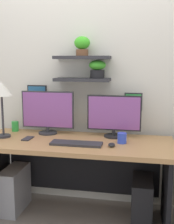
{
  "coord_description": "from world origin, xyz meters",
  "views": [
    {
      "loc": [
        0.59,
        -2.42,
        1.45
      ],
      "look_at": [
        0.1,
        0.05,
        1.01
      ],
      "focal_mm": 46.3,
      "sensor_mm": 36.0,
      "label": 1
    }
  ],
  "objects": [
    {
      "name": "monitor_left",
      "position": [
        -0.32,
        0.22,
        0.96
      ],
      "size": [
        0.52,
        0.18,
        0.42
      ],
      "color": "#2D2D33",
      "rests_on": "desk"
    },
    {
      "name": "desk",
      "position": [
        0.0,
        0.06,
        0.54
      ],
      "size": [
        1.73,
        0.68,
        0.75
      ],
      "color": "tan",
      "rests_on": "ground"
    },
    {
      "name": "monitor_right",
      "position": [
        0.32,
        0.22,
        0.95
      ],
      "size": [
        0.5,
        0.18,
        0.39
      ],
      "color": "black",
      "rests_on": "desk"
    },
    {
      "name": "coffee_mug",
      "position": [
        0.42,
        0.02,
        0.8
      ],
      "size": [
        0.08,
        0.08,
        0.09
      ],
      "primitive_type": "cylinder",
      "color": "blue",
      "rests_on": "desk"
    },
    {
      "name": "computer_tower_left",
      "position": [
        -0.63,
        0.05,
        0.21
      ],
      "size": [
        0.18,
        0.4,
        0.42
      ],
      "primitive_type": "cube",
      "color": "#99999E",
      "rests_on": "ground"
    },
    {
      "name": "desk_lamp",
      "position": [
        -0.69,
        0.01,
        1.17
      ],
      "size": [
        0.2,
        0.2,
        0.52
      ],
      "color": "#2D2D33",
      "rests_on": "desk"
    },
    {
      "name": "keyboard",
      "position": [
        0.04,
        -0.11,
        0.76
      ],
      "size": [
        0.44,
        0.14,
        0.02
      ],
      "primitive_type": "cube",
      "color": "#2D2D33",
      "rests_on": "desk"
    },
    {
      "name": "back_wall_assembly",
      "position": [
        0.0,
        0.44,
        1.35
      ],
      "size": [
        4.4,
        0.24,
        2.7
      ],
      "color": "silver",
      "rests_on": "ground"
    },
    {
      "name": "cell_phone",
      "position": [
        -0.44,
        -0.02,
        0.76
      ],
      "size": [
        0.08,
        0.14,
        0.01
      ],
      "primitive_type": "cube",
      "rotation": [
        0.0,
        0.0,
        -0.04
      ],
      "color": "#2D2D33",
      "rests_on": "desk"
    },
    {
      "name": "pen_cup",
      "position": [
        -0.68,
        0.24,
        0.8
      ],
      "size": [
        0.07,
        0.07,
        0.1
      ],
      "primitive_type": "cylinder",
      "color": "green",
      "rests_on": "desk"
    },
    {
      "name": "ground_plane",
      "position": [
        0.0,
        0.0,
        0.0
      ],
      "size": [
        8.0,
        8.0,
        0.0
      ],
      "primitive_type": "plane",
      "color": "gray"
    },
    {
      "name": "computer_tower_right",
      "position": [
        0.61,
        0.07,
        0.21
      ],
      "size": [
        0.18,
        0.4,
        0.41
      ],
      "primitive_type": "cube",
      "color": "black",
      "rests_on": "ground"
    },
    {
      "name": "computer_mouse",
      "position": [
        0.34,
        -0.1,
        0.77
      ],
      "size": [
        0.06,
        0.09,
        0.03
      ],
      "primitive_type": "ellipsoid",
      "color": "black",
      "rests_on": "desk"
    }
  ]
}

